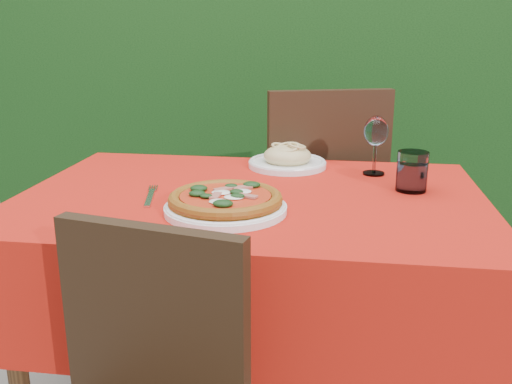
# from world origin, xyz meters

# --- Properties ---
(hedge) EXTENTS (3.20, 0.55, 1.78)m
(hedge) POSITION_xyz_m (0.00, 1.55, 0.92)
(hedge) COLOR black
(hedge) RESTS_ON ground
(dining_table) EXTENTS (1.26, 0.86, 0.75)m
(dining_table) POSITION_xyz_m (0.00, 0.00, 0.60)
(dining_table) COLOR #452C16
(dining_table) RESTS_ON ground
(chair_far) EXTENTS (0.56, 0.56, 0.98)m
(chair_far) POSITION_xyz_m (0.17, 0.61, 0.56)
(chair_far) COLOR black
(chair_far) RESTS_ON ground
(pizza_plate) EXTENTS (0.35, 0.35, 0.06)m
(pizza_plate) POSITION_xyz_m (-0.04, -0.17, 0.77)
(pizza_plate) COLOR white
(pizza_plate) RESTS_ON dining_table
(pasta_plate) EXTENTS (0.25, 0.25, 0.07)m
(pasta_plate) POSITION_xyz_m (0.07, 0.32, 0.77)
(pasta_plate) COLOR white
(pasta_plate) RESTS_ON dining_table
(water_glass) EXTENTS (0.08, 0.08, 0.11)m
(water_glass) POSITION_xyz_m (0.43, 0.09, 0.80)
(water_glass) COLOR silver
(water_glass) RESTS_ON dining_table
(wine_glass) EXTENTS (0.07, 0.07, 0.18)m
(wine_glass) POSITION_xyz_m (0.34, 0.26, 0.88)
(wine_glass) COLOR silver
(wine_glass) RESTS_ON dining_table
(fork) EXTENTS (0.07, 0.21, 0.01)m
(fork) POSITION_xyz_m (-0.26, -0.09, 0.75)
(fork) COLOR silver
(fork) RESTS_ON dining_table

